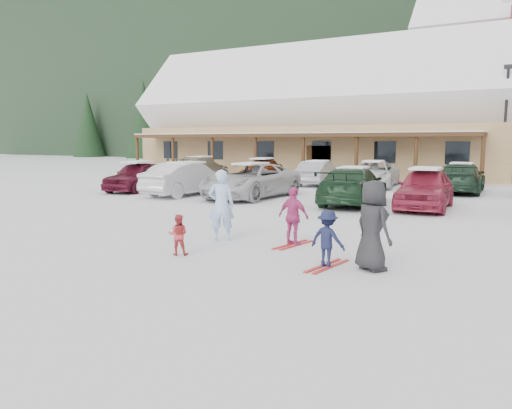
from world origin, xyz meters
The scene contains 23 objects.
ground centered at (0.00, 0.00, 0.00)m, with size 160.00×160.00×0.00m, color silver.
forested_hillside centered at (0.00, 85.00, 19.00)m, with size 300.00×70.00×38.00m, color black.
day_lodge centered at (-9.00, 27.96, 3.94)m, with size 29.12×12.50×10.38m.
lamp_post centered at (4.46, 23.82, 3.89)m, with size 0.50×0.25×6.95m.
conifer_0 centered at (-26.00, 30.00, 5.69)m, with size 4.40×4.40×10.20m.
conifer_2 centered at (-30.00, 42.00, 6.83)m, with size 5.28×5.28×12.24m.
adult_skier centered at (-0.77, 1.10, 0.91)m, with size 0.66×0.43×1.81m, color #A3C6F0.
toddler_red centered at (-0.70, -0.76, 0.46)m, with size 0.44×0.35×0.91m, color #C33637.
child_navy centered at (2.59, -0.15, 0.58)m, with size 0.74×0.43×1.15m, color #151938.
skis_child_navy centered at (2.59, -0.15, 0.01)m, with size 0.20×1.40×0.03m, color red.
child_magenta centered at (1.11, 1.41, 0.71)m, with size 0.84×0.35×1.43m, color #BC3677.
skis_child_magenta centered at (1.11, 1.41, 0.01)m, with size 0.20×1.40×0.03m, color red.
bystander_dark centered at (3.44, 0.02, 0.89)m, with size 0.87×0.57×1.78m, color #232325.
parked_car_0 centered at (-11.43, 9.71, 0.74)m, with size 1.76×4.36×1.49m, color #561123.
parked_car_1 centered at (-8.01, 9.25, 0.77)m, with size 1.63×4.68×1.54m, color silver.
parked_car_2 centered at (-4.89, 9.81, 0.77)m, with size 2.56×5.55×1.54m, color #B9B9B9.
parked_car_3 centered at (-0.14, 9.72, 0.74)m, with size 2.08×5.12×1.49m, color #16311C.
parked_car_4 centered at (2.61, 9.80, 0.76)m, with size 1.80×4.48×1.53m, color #9E273F.
parked_car_7 centered at (-13.19, 17.57, 0.75)m, with size 2.11×5.18×1.50m, color gray.
parked_car_8 centered at (-8.57, 17.60, 0.74)m, with size 1.74×4.32×1.47m, color maroon.
parked_car_9 centered at (-4.75, 17.34, 0.70)m, with size 1.47×4.23×1.39m, color #999A9E.
parked_car_10 centered at (-1.60, 17.60, 0.72)m, with size 2.38×5.16×1.44m, color silver.
parked_car_11 centered at (3.03, 16.73, 0.73)m, with size 2.03×5.00×1.45m, color #1A3221.
Camera 1 is at (6.13, -9.44, 2.53)m, focal length 35.00 mm.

